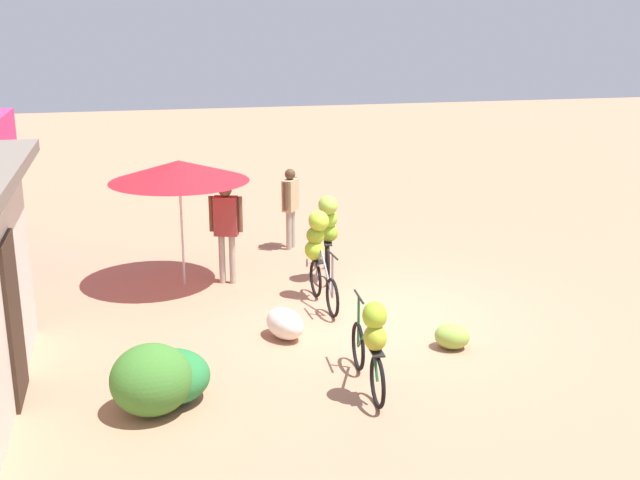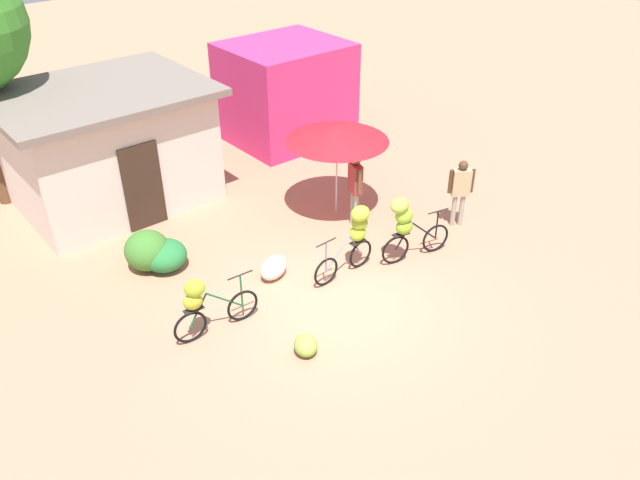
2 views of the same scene
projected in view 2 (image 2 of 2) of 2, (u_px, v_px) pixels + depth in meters
name	position (u px, v px, depth m)	size (l,w,h in m)	color
ground_plane	(341.00, 302.00, 12.17)	(60.00, 60.00, 0.00)	#B07659
building_low	(108.00, 146.00, 14.89)	(4.68, 3.83, 2.79)	beige
shop_pink	(285.00, 92.00, 18.16)	(3.20, 2.80, 2.74)	#C92E6B
hedge_bush_front_left	(147.00, 250.00, 12.94)	(0.92, 0.95, 0.83)	#3C752A
hedge_bush_front_right	(165.00, 255.00, 12.98)	(0.91, 0.92, 0.62)	#277437
market_umbrella	(337.00, 133.00, 14.06)	(2.33, 2.33, 2.16)	beige
bicycle_leftmost	(204.00, 303.00, 11.00)	(1.67, 0.39, 1.24)	black
bicycle_near_pile	(355.00, 234.00, 12.63)	(1.57, 0.41, 1.47)	black
bicycle_center_loaded	(407.00, 223.00, 12.88)	(1.62, 0.48, 1.53)	black
banana_pile_on_ground	(306.00, 345.00, 10.89)	(0.59, 0.62, 0.35)	#73A534
produce_sack	(274.00, 268.00, 12.76)	(0.70, 0.44, 0.44)	silver
person_vendor	(355.00, 182.00, 14.01)	(0.32, 0.55, 1.76)	gray
person_bystander	(461.00, 187.00, 14.08)	(0.49, 0.39, 1.61)	gray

